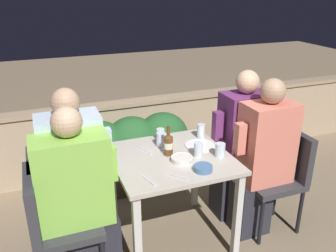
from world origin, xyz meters
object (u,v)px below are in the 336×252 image
at_px(person_green_blouse, 80,198).
at_px(person_coral_top, 262,159).
at_px(beer_bottle, 168,144).
at_px(potted_plant, 245,130).
at_px(person_purple_stripe, 239,145).
at_px(chair_right_near, 280,169).
at_px(chair_left_far, 52,197).
at_px(person_blue_shirt, 78,176).
at_px(chair_left_near, 52,218).
at_px(chair_right_far, 257,155).

distance_m(person_green_blouse, person_coral_top, 1.41).
bearing_deg(beer_bottle, potted_plant, 33.27).
relative_size(person_green_blouse, person_purple_stripe, 0.97).
bearing_deg(chair_right_near, potted_plant, 73.40).
bearing_deg(person_coral_top, beer_bottle, 167.38).
bearing_deg(chair_left_far, person_blue_shirt, 0.00).
xyz_separation_m(person_blue_shirt, potted_plant, (1.86, 0.70, -0.20)).
bearing_deg(person_green_blouse, chair_right_near, -0.11).
bearing_deg(potted_plant, chair_left_far, -161.10).
relative_size(person_blue_shirt, beer_bottle, 5.77).
bearing_deg(beer_bottle, person_purple_stripe, 9.62).
xyz_separation_m(person_coral_top, potted_plant, (0.48, 0.95, -0.20)).
distance_m(person_coral_top, beer_bottle, 0.76).
distance_m(person_coral_top, person_purple_stripe, 0.28).
relative_size(chair_right_near, beer_bottle, 3.73).
relative_size(chair_left_near, chair_right_far, 1.00).
xyz_separation_m(person_green_blouse, person_blue_shirt, (0.02, 0.24, 0.03)).
relative_size(chair_right_far, potted_plant, 1.13).
bearing_deg(chair_left_far, person_purple_stripe, 1.18).
distance_m(person_green_blouse, beer_bottle, 0.73).
relative_size(chair_left_near, person_blue_shirt, 0.65).
relative_size(person_blue_shirt, potted_plant, 1.75).
xyz_separation_m(chair_right_near, chair_right_far, (-0.04, 0.28, 0.00)).
bearing_deg(person_blue_shirt, chair_left_near, -131.57).
relative_size(person_green_blouse, chair_right_far, 1.49).
bearing_deg(person_coral_top, chair_right_far, 60.55).
bearing_deg(person_purple_stripe, chair_right_near, -50.68).
bearing_deg(chair_right_far, chair_right_near, -82.74).
bearing_deg(person_green_blouse, chair_left_far, 124.87).
distance_m(chair_right_far, potted_plant, 0.75).
relative_size(chair_right_near, person_coral_top, 0.65).
relative_size(chair_right_near, person_purple_stripe, 0.65).
distance_m(chair_left_near, person_purple_stripe, 1.60).
bearing_deg(chair_left_near, beer_bottle, 10.31).
height_order(person_green_blouse, person_blue_shirt, person_blue_shirt).
distance_m(person_green_blouse, person_purple_stripe, 1.40).
distance_m(chair_left_near, potted_plant, 2.28).
distance_m(chair_left_near, chair_left_far, 0.25).
height_order(chair_left_near, beer_bottle, beer_bottle).
xyz_separation_m(person_purple_stripe, beer_bottle, (-0.69, -0.12, 0.18)).
distance_m(chair_right_near, beer_bottle, 0.98).
distance_m(chair_right_near, chair_right_far, 0.28).
distance_m(chair_left_near, chair_right_far, 1.78).
bearing_deg(person_coral_top, person_green_blouse, 179.88).
height_order(person_coral_top, beer_bottle, person_coral_top).
height_order(chair_left_near, person_purple_stripe, person_purple_stripe).
xyz_separation_m(person_green_blouse, chair_right_far, (1.56, 0.28, -0.11)).
distance_m(person_blue_shirt, person_coral_top, 1.41).
relative_size(person_green_blouse, chair_left_far, 1.49).
relative_size(person_coral_top, person_purple_stripe, 1.00).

